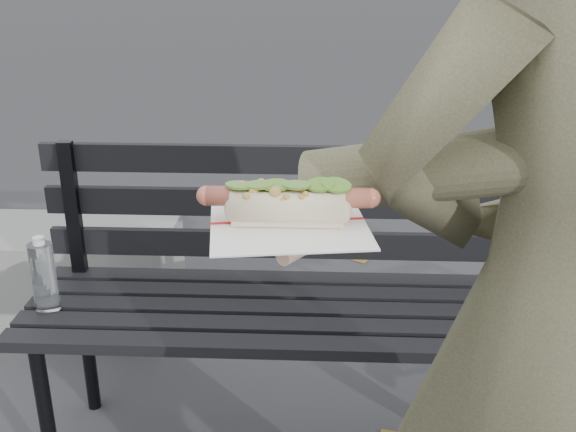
# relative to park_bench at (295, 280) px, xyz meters

# --- Properties ---
(park_bench) EXTENTS (1.50, 0.44, 0.88)m
(park_bench) POSITION_rel_park_bench_xyz_m (0.00, 0.00, 0.00)
(park_bench) COLOR black
(park_bench) RESTS_ON ground
(concrete_block) EXTENTS (1.20, 0.40, 0.40)m
(concrete_block) POSITION_rel_park_bench_xyz_m (-1.08, 0.62, -0.32)
(concrete_block) COLOR slate
(concrete_block) RESTS_ON ground
(person) EXTENTS (0.68, 0.50, 1.72)m
(person) POSITION_rel_park_bench_xyz_m (0.42, -0.81, 0.34)
(person) COLOR #413E2B
(person) RESTS_ON ground
(held_hotdog) EXTENTS (0.63, 0.31, 0.20)m
(held_hotdog) POSITION_rel_park_bench_xyz_m (0.21, -0.84, 0.58)
(held_hotdog) COLOR #413E2B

